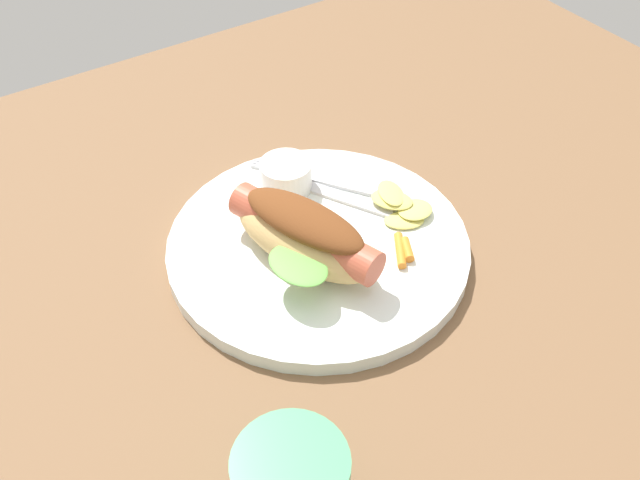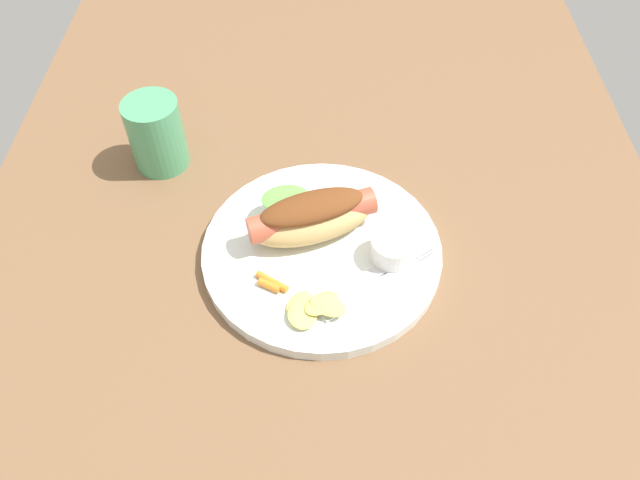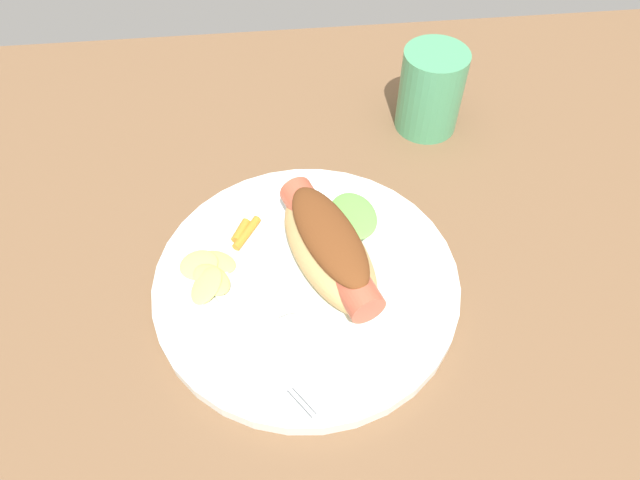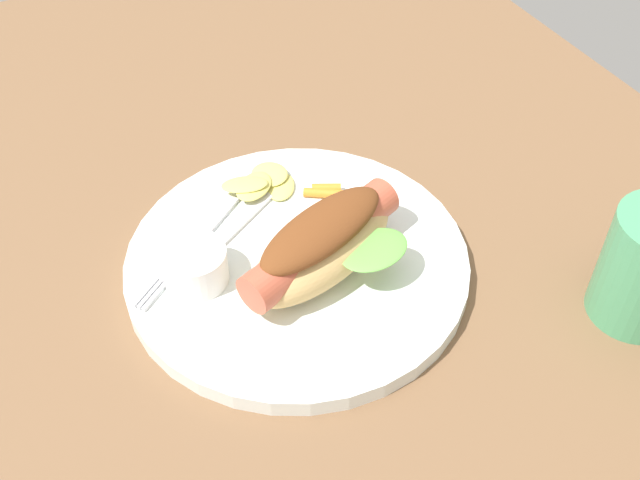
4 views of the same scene
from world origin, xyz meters
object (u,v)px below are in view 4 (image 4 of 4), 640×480
Objects in this scene: plate at (301,262)px; hot_dog at (323,244)px; carrot_garnish at (326,191)px; sauce_ramekin at (195,266)px; fork at (198,239)px; knife at (224,236)px; chips_pile at (263,182)px.

plate is 1.79× the size of hot_dog.
hot_dog reaches higher than carrot_garnish.
carrot_garnish is (5.74, -5.47, 1.24)cm from plate.
sauce_ramekin reaches higher than plate.
sauce_ramekin is 0.38× the size of fork.
plate is 2.22× the size of knife.
chips_pile is at bearing -51.00° from sauce_ramekin.
plate is at bearing -88.99° from hot_dog.
plate is 9.13cm from fork.
fork is at bearing 51.42° from plate.
carrot_garnish is at bearing -73.59° from sauce_ramekin.
fork is 3.57× the size of carrot_garnish.
knife is (3.41, -3.80, -1.42)cm from sauce_ramekin.
hot_dog is 1.24× the size of knife.
plate is 8.02cm from carrot_garnish.
carrot_garnish is at bearing -139.05° from hot_dog.
carrot_garnish is (8.06, -4.61, -2.57)cm from hot_dog.
hot_dog is 3.04× the size of sauce_ramekin.
knife is at bearing -48.13° from sauce_ramekin.
carrot_garnish is (4.21, -14.29, -1.16)cm from sauce_ramekin.
chips_pile is at bearing 54.23° from carrot_garnish.
fork reaches higher than plate.
fork is 12.56cm from carrot_garnish.
plate is 2.05× the size of fork.
plate is 5.44× the size of sauce_ramekin.
sauce_ramekin reaches higher than carrot_garnish.
carrot_garnish is (-3.47, -4.81, -0.33)cm from chips_pile.
fork is at bearing 114.60° from chips_pile.
chips_pile is (9.21, -0.66, 1.57)cm from plate.
hot_dog reaches higher than knife.
fork and knife have the same top height.
hot_dog is 4.10× the size of carrot_garnish.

